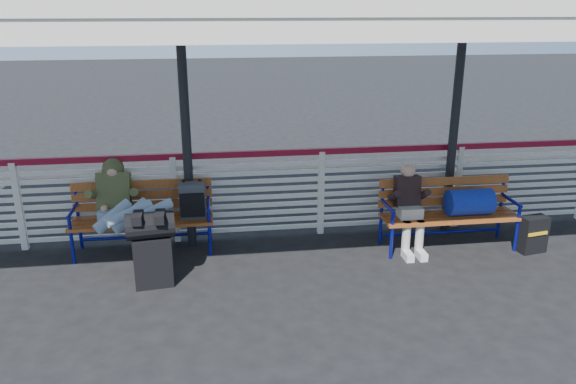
{
  "coord_description": "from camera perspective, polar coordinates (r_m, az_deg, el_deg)",
  "views": [
    {
      "loc": [
        -1.49,
        -5.38,
        3.1
      ],
      "look_at": [
        -0.59,
        1.0,
        0.94
      ],
      "focal_mm": 35.0,
      "sensor_mm": 36.0,
      "label": 1
    }
  ],
  "objects": [
    {
      "name": "bench_left",
      "position": [
        7.47,
        -13.03,
        -1.55
      ],
      "size": [
        1.8,
        0.56,
        0.93
      ],
      "color": "#AE5D21",
      "rests_on": "ground"
    },
    {
      "name": "companion_person",
      "position": [
        7.46,
        12.22,
        -1.51
      ],
      "size": [
        0.32,
        0.66,
        1.15
      ],
      "color": "#B8B5A7",
      "rests_on": "ground"
    },
    {
      "name": "luggage_stack",
      "position": [
        6.59,
        -13.67,
        -5.38
      ],
      "size": [
        0.57,
        0.36,
        0.89
      ],
      "rotation": [
        0.0,
        0.0,
        0.12
      ],
      "color": "black",
      "rests_on": "ground"
    },
    {
      "name": "ground",
      "position": [
        6.38,
        6.65,
        -10.66
      ],
      "size": [
        60.0,
        60.0,
        0.0
      ],
      "primitive_type": "plane",
      "color": "black",
      "rests_on": "ground"
    },
    {
      "name": "bench_right",
      "position": [
        7.72,
        16.94,
        -1.22
      ],
      "size": [
        1.8,
        0.56,
        0.92
      ],
      "color": "#AE5D21",
      "rests_on": "ground"
    },
    {
      "name": "traveler_man",
      "position": [
        7.14,
        -16.16,
        -1.59
      ],
      "size": [
        0.94,
        1.55,
        0.77
      ],
      "color": "#96ABCB",
      "rests_on": "ground"
    },
    {
      "name": "suitcase_side",
      "position": [
        8.02,
        23.61,
        -3.95
      ],
      "size": [
        0.38,
        0.27,
        0.49
      ],
      "rotation": [
        0.0,
        0.0,
        0.18
      ],
      "color": "black",
      "rests_on": "ground"
    },
    {
      "name": "canopy",
      "position": [
        6.42,
        5.68,
        17.92
      ],
      "size": [
        12.6,
        3.6,
        3.16
      ],
      "color": "silver",
      "rests_on": "ground"
    },
    {
      "name": "fence",
      "position": [
        7.82,
        3.37,
        0.31
      ],
      "size": [
        12.08,
        0.08,
        1.24
      ],
      "color": "silver",
      "rests_on": "ground"
    }
  ]
}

